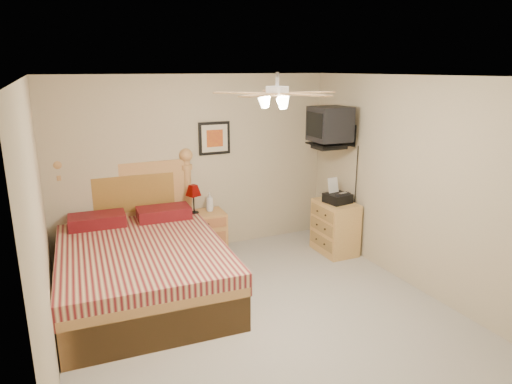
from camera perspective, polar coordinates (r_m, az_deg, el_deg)
floor at (r=4.97m, az=1.22°, el=-15.96°), size 4.50×4.50×0.00m
ceiling at (r=4.25m, az=1.41°, el=14.24°), size 4.00×4.50×0.04m
wall_back at (r=6.49m, az=-7.46°, el=3.33°), size 4.00×0.04×2.50m
wall_front at (r=2.78m, az=22.85°, el=-14.53°), size 4.00×0.04×2.50m
wall_left at (r=4.04m, az=-25.23°, el=-5.39°), size 0.04×4.50×2.50m
wall_right at (r=5.60m, az=20.05°, el=0.61°), size 0.04×4.50×2.50m
bed at (r=5.33m, az=-14.26°, el=-5.22°), size 1.90×2.42×1.51m
nightstand at (r=6.52m, az=-6.48°, el=-5.17°), size 0.59×0.46×0.62m
table_lamp at (r=6.35m, az=-7.80°, el=-0.90°), size 0.29×0.29×0.41m
lotion_bottle at (r=6.45m, az=-5.82°, el=-1.22°), size 0.13×0.14×0.27m
framed_picture at (r=6.49m, az=-5.23°, el=6.72°), size 0.46×0.04×0.46m
dresser at (r=6.63m, az=9.85°, el=-4.36°), size 0.45×0.64×0.75m
fax_machine at (r=6.44m, az=10.20°, el=0.13°), size 0.37×0.38×0.34m
magazine_lower at (r=6.71m, az=8.85°, el=-0.57°), size 0.29×0.35×0.03m
magazine_upper at (r=6.71m, az=8.82°, el=-0.37°), size 0.30×0.34×0.02m
wall_tv at (r=6.35m, az=10.36°, el=8.08°), size 0.56×0.46×0.58m
ceiling_fan at (r=4.08m, az=2.66°, el=12.22°), size 1.14×1.14×0.28m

